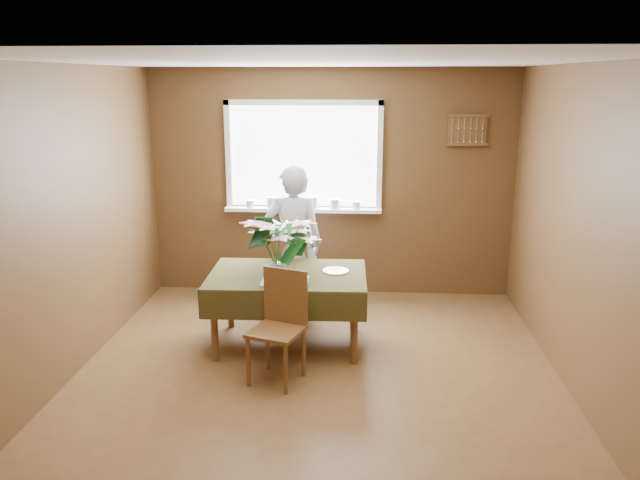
# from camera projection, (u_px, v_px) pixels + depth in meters

# --- Properties ---
(floor) EXTENTS (4.50, 4.50, 0.00)m
(floor) POSITION_uv_depth(u_px,v_px,m) (315.00, 383.00, 5.03)
(floor) COLOR brown
(floor) RESTS_ON ground
(ceiling) EXTENTS (4.50, 4.50, 0.00)m
(ceiling) POSITION_uv_depth(u_px,v_px,m) (314.00, 61.00, 4.40)
(ceiling) COLOR white
(ceiling) RESTS_ON wall_back
(wall_back) EXTENTS (4.00, 0.00, 4.00)m
(wall_back) POSITION_uv_depth(u_px,v_px,m) (331.00, 184.00, 6.89)
(wall_back) COLOR brown
(wall_back) RESTS_ON floor
(wall_front) EXTENTS (4.00, 0.00, 4.00)m
(wall_front) POSITION_uv_depth(u_px,v_px,m) (272.00, 365.00, 2.55)
(wall_front) COLOR brown
(wall_front) RESTS_ON floor
(wall_left) EXTENTS (0.00, 4.50, 4.50)m
(wall_left) POSITION_uv_depth(u_px,v_px,m) (59.00, 228.00, 4.85)
(wall_left) COLOR brown
(wall_left) RESTS_ON floor
(wall_right) EXTENTS (0.00, 4.50, 4.50)m
(wall_right) POSITION_uv_depth(u_px,v_px,m) (586.00, 237.00, 4.58)
(wall_right) COLOR brown
(wall_right) RESTS_ON floor
(window_assembly) EXTENTS (1.72, 0.20, 1.22)m
(window_assembly) POSITION_uv_depth(u_px,v_px,m) (303.00, 175.00, 6.83)
(window_assembly) COLOR white
(window_assembly) RESTS_ON wall_back
(spoon_rack) EXTENTS (0.44, 0.05, 0.33)m
(spoon_rack) POSITION_uv_depth(u_px,v_px,m) (467.00, 130.00, 6.60)
(spoon_rack) COLOR brown
(spoon_rack) RESTS_ON wall_back
(dining_table) EXTENTS (1.44, 1.00, 0.69)m
(dining_table) POSITION_uv_depth(u_px,v_px,m) (288.00, 282.00, 5.62)
(dining_table) COLOR brown
(dining_table) RESTS_ON floor
(chair_far) EXTENTS (0.40, 0.41, 0.90)m
(chair_far) POSITION_uv_depth(u_px,v_px,m) (289.00, 271.00, 6.29)
(chair_far) COLOR brown
(chair_far) RESTS_ON floor
(chair_near) EXTENTS (0.49, 0.49, 0.90)m
(chair_near) POSITION_uv_depth(u_px,v_px,m) (280.00, 320.00, 5.01)
(chair_near) COLOR brown
(chair_near) RESTS_ON floor
(seated_woman) EXTENTS (0.61, 0.44, 1.58)m
(seated_woman) POSITION_uv_depth(u_px,v_px,m) (293.00, 244.00, 6.20)
(seated_woman) COLOR white
(seated_woman) RESTS_ON floor
(flower_bouquet) EXTENTS (0.64, 0.64, 0.55)m
(flower_bouquet) POSITION_uv_depth(u_px,v_px,m) (278.00, 241.00, 5.30)
(flower_bouquet) COLOR white
(flower_bouquet) RESTS_ON dining_table
(side_plate) EXTENTS (0.31, 0.31, 0.01)m
(side_plate) POSITION_uv_depth(u_px,v_px,m) (336.00, 271.00, 5.65)
(side_plate) COLOR white
(side_plate) RESTS_ON dining_table
(table_knife) EXTENTS (0.07, 0.22, 0.00)m
(table_knife) POSITION_uv_depth(u_px,v_px,m) (304.00, 280.00, 5.38)
(table_knife) COLOR silver
(table_knife) RESTS_ON dining_table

